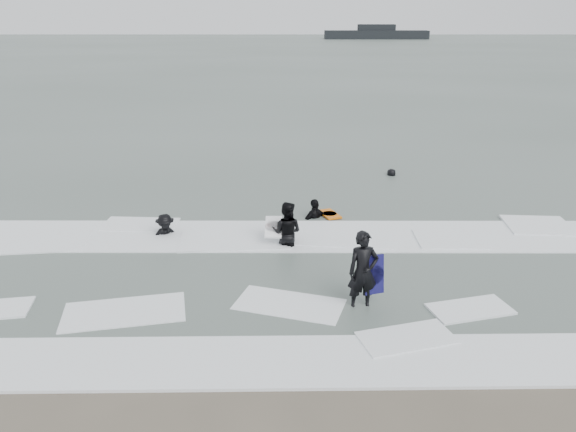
{
  "coord_description": "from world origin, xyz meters",
  "views": [
    {
      "loc": [
        0.03,
        -10.19,
        6.68
      ],
      "look_at": [
        0.0,
        5.0,
        1.1
      ],
      "focal_mm": 35.0,
      "sensor_mm": 36.0,
      "label": 1
    }
  ],
  "objects_px": {
    "surfer_breaker": "(166,237)",
    "surfer_right_far": "(391,176)",
    "surfer_wading": "(287,246)",
    "vessel_horizon": "(376,34)",
    "surfer_centre": "(361,308)",
    "surfer_right_near": "(315,219)"
  },
  "relations": [
    {
      "from": "surfer_wading",
      "to": "surfer_breaker",
      "type": "bearing_deg",
      "value": 5.38
    },
    {
      "from": "surfer_wading",
      "to": "vessel_horizon",
      "type": "relative_size",
      "value": 0.08
    },
    {
      "from": "surfer_breaker",
      "to": "surfer_right_far",
      "type": "bearing_deg",
      "value": 10.68
    },
    {
      "from": "surfer_centre",
      "to": "surfer_right_near",
      "type": "xyz_separation_m",
      "value": [
        -0.84,
        6.14,
        0.0
      ]
    },
    {
      "from": "surfer_centre",
      "to": "vessel_horizon",
      "type": "distance_m",
      "value": 133.45
    },
    {
      "from": "vessel_horizon",
      "to": "surfer_centre",
      "type": "bearing_deg",
      "value": -98.4
    },
    {
      "from": "surfer_breaker",
      "to": "surfer_right_far",
      "type": "height_order",
      "value": "surfer_breaker"
    },
    {
      "from": "surfer_right_far",
      "to": "surfer_breaker",
      "type": "bearing_deg",
      "value": 29.06
    },
    {
      "from": "vessel_horizon",
      "to": "surfer_right_far",
      "type": "bearing_deg",
      "value": -97.95
    },
    {
      "from": "surfer_breaker",
      "to": "surfer_right_near",
      "type": "height_order",
      "value": "surfer_right_near"
    },
    {
      "from": "surfer_wading",
      "to": "surfer_right_far",
      "type": "bearing_deg",
      "value": -104.46
    },
    {
      "from": "surfer_centre",
      "to": "surfer_breaker",
      "type": "height_order",
      "value": "surfer_centre"
    },
    {
      "from": "surfer_wading",
      "to": "surfer_breaker",
      "type": "distance_m",
      "value": 3.87
    },
    {
      "from": "vessel_horizon",
      "to": "surfer_breaker",
      "type": "bearing_deg",
      "value": -101.13
    },
    {
      "from": "surfer_wading",
      "to": "surfer_right_near",
      "type": "height_order",
      "value": "surfer_wading"
    },
    {
      "from": "surfer_centre",
      "to": "surfer_right_far",
      "type": "relative_size",
      "value": 1.34
    },
    {
      "from": "surfer_centre",
      "to": "surfer_right_far",
      "type": "bearing_deg",
      "value": 66.89
    },
    {
      "from": "surfer_centre",
      "to": "surfer_right_near",
      "type": "bearing_deg",
      "value": 87.83
    },
    {
      "from": "surfer_centre",
      "to": "surfer_wading",
      "type": "bearing_deg",
      "value": 105.48
    },
    {
      "from": "surfer_right_near",
      "to": "surfer_centre",
      "type": "bearing_deg",
      "value": 64.25
    },
    {
      "from": "surfer_wading",
      "to": "surfer_right_near",
      "type": "distance_m",
      "value": 2.55
    },
    {
      "from": "surfer_wading",
      "to": "vessel_horizon",
      "type": "height_order",
      "value": "vessel_horizon"
    }
  ]
}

